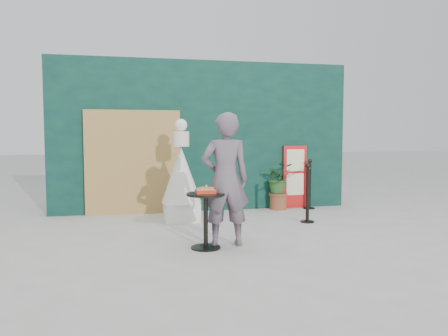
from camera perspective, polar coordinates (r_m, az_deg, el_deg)
ground at (r=5.98m, az=2.52°, el=-10.47°), size 60.00×60.00×0.00m
back_wall at (r=8.86m, az=-2.73°, el=4.17°), size 6.00×0.30×3.00m
bamboo_fence at (r=8.54m, az=-11.77°, el=0.72°), size 1.80×0.08×2.00m
woman at (r=5.98m, az=0.17°, el=-1.53°), size 0.68×0.46×1.83m
menu_board at (r=9.23m, az=9.21°, el=-1.16°), size 0.50×0.07×1.30m
statue at (r=7.78m, az=-5.59°, el=-1.50°), size 0.71×0.71×1.81m
cafe_table at (r=5.89m, az=-2.41°, el=-5.74°), size 0.52×0.52×0.75m
food_basket at (r=5.85m, az=-2.40°, el=-2.94°), size 0.26×0.19×0.11m
planter at (r=9.00m, az=7.10°, el=-1.87°), size 0.56×0.49×0.96m
stanchion_barrier at (r=8.47m, az=10.99°, el=-2.73°), size 0.84×1.54×1.03m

